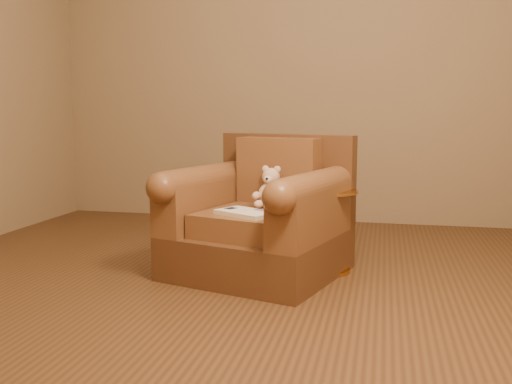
# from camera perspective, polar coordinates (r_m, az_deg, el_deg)

# --- Properties ---
(floor) EXTENTS (4.00, 4.00, 0.00)m
(floor) POSITION_cam_1_polar(r_m,az_deg,el_deg) (3.10, -3.56, -9.48)
(floor) COLOR #54361C
(floor) RESTS_ON ground
(armchair) EXTENTS (1.08, 1.05, 0.79)m
(armchair) POSITION_cam_1_polar(r_m,az_deg,el_deg) (3.30, 0.50, -2.87)
(armchair) COLOR #52321B
(armchair) RESTS_ON floor
(teddy_bear) EXTENTS (0.18, 0.20, 0.25)m
(teddy_bear) POSITION_cam_1_polar(r_m,az_deg,el_deg) (3.33, 1.37, 0.09)
(teddy_bear) COLOR beige
(teddy_bear) RESTS_ON armchair
(guidebook) EXTENTS (0.36, 0.32, 0.03)m
(guidebook) POSITION_cam_1_polar(r_m,az_deg,el_deg) (3.07, -1.05, -2.10)
(guidebook) COLOR beige
(guidebook) RESTS_ON armchair
(side_table) EXTENTS (0.35, 0.35, 0.48)m
(side_table) POSITION_cam_1_polar(r_m,az_deg,el_deg) (3.35, 7.16, -3.58)
(side_table) COLOR gold
(side_table) RESTS_ON floor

